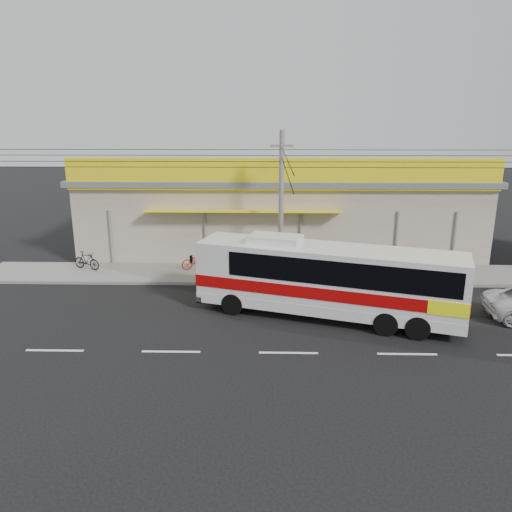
{
  "coord_description": "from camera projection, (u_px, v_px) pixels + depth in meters",
  "views": [
    {
      "loc": [
        -0.75,
        -17.88,
        7.75
      ],
      "look_at": [
        -1.2,
        2.0,
        2.14
      ],
      "focal_mm": 35.0,
      "sensor_mm": 36.0,
      "label": 1
    }
  ],
  "objects": [
    {
      "name": "storefront_building",
      "position": [
        280.0,
        210.0,
        29.77
      ],
      "size": [
        22.6,
        9.2,
        5.7
      ],
      "color": "#9F9380",
      "rests_on": "ground"
    },
    {
      "name": "motorbike_dark",
      "position": [
        87.0,
        261.0,
        25.47
      ],
      "size": [
        1.6,
        0.98,
        0.93
      ],
      "primitive_type": "imported",
      "rotation": [
        0.0,
        0.0,
        1.19
      ],
      "color": "black",
      "rests_on": "sidewalk"
    },
    {
      "name": "lane_markings",
      "position": [
        288.0,
        353.0,
        16.89
      ],
      "size": [
        50.0,
        0.12,
        0.01
      ],
      "primitive_type": null,
      "color": "silver",
      "rests_on": "ground"
    },
    {
      "name": "utility_pole",
      "position": [
        282.0,
        158.0,
        22.89
      ],
      "size": [
        34.0,
        14.0,
        7.14
      ],
      "color": "slate",
      "rests_on": "ground"
    },
    {
      "name": "coach_bus",
      "position": [
        331.0,
        277.0,
        19.4
      ],
      "size": [
        10.5,
        5.27,
        3.18
      ],
      "rotation": [
        0.0,
        0.0,
        -0.31
      ],
      "color": "silver",
      "rests_on": "ground"
    },
    {
      "name": "motorbike_red",
      "position": [
        198.0,
        261.0,
        25.54
      ],
      "size": [
        1.79,
        1.21,
        0.89
      ],
      "primitive_type": "imported",
      "rotation": [
        0.0,
        0.0,
        1.97
      ],
      "color": "maroon",
      "rests_on": "sidewalk"
    },
    {
      "name": "sidewalk",
      "position": [
        282.0,
        274.0,
        25.05
      ],
      "size": [
        30.0,
        3.2,
        0.15
      ],
      "primitive_type": "cube",
      "color": "slate",
      "rests_on": "ground"
    },
    {
      "name": "ground",
      "position": [
        286.0,
        323.0,
        19.3
      ],
      "size": [
        120.0,
        120.0,
        0.0
      ],
      "primitive_type": "plane",
      "color": "black",
      "rests_on": "ground"
    }
  ]
}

